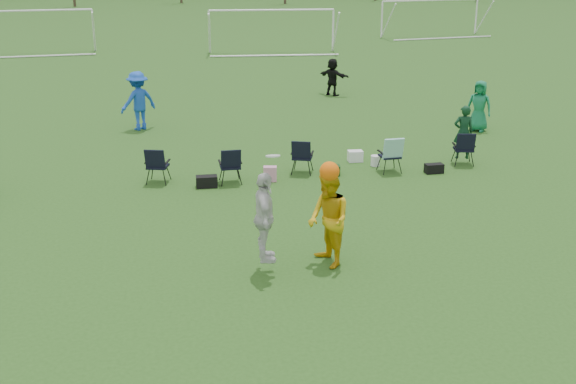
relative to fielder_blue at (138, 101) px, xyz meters
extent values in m
plane|color=#265019|center=(3.33, -13.89, -0.99)|extent=(260.00, 260.00, 0.00)
imported|color=blue|center=(0.00, 0.00, 0.00)|extent=(1.48, 1.29, 1.98)
imported|color=#147248|center=(11.28, -2.17, -0.14)|extent=(0.99, 0.95, 1.71)
imported|color=black|center=(7.84, 4.67, -0.22)|extent=(1.27, 1.38, 1.54)
imported|color=silver|center=(2.58, -12.11, 0.16)|extent=(0.49, 1.04, 1.74)
imported|color=gold|center=(3.86, -11.90, -0.04)|extent=(0.91, 1.06, 1.89)
sphere|color=orange|center=(3.86, -11.90, 0.93)|extent=(0.38, 0.38, 0.38)
cylinder|color=white|center=(2.75, -12.12, 1.35)|extent=(0.27, 0.27, 0.07)
imported|color=#0E351D|center=(9.22, -5.72, -0.07)|extent=(0.62, 0.46, 1.55)
cube|color=black|center=(1.84, -6.64, -0.84)|extent=(0.55, 0.31, 0.30)
cube|color=pink|center=(3.54, -6.42, -0.79)|extent=(0.38, 0.27, 0.40)
cube|color=#0F3812|center=(5.27, -6.20, -0.85)|extent=(0.48, 0.33, 0.28)
cube|color=white|center=(6.25, -5.02, -0.83)|extent=(0.43, 0.31, 0.32)
cylinder|color=white|center=(6.70, -5.55, -0.84)|extent=(0.26, 0.26, 0.30)
cube|color=black|center=(8.11, -6.48, -0.86)|extent=(0.51, 0.28, 0.26)
cube|color=black|center=(0.60, -6.02, -0.51)|extent=(0.74, 0.74, 0.96)
cube|color=black|center=(2.48, -6.38, -0.51)|extent=(0.61, 0.61, 0.96)
cube|color=black|center=(4.52, -5.85, -0.51)|extent=(0.76, 0.76, 0.96)
cube|color=black|center=(6.92, -6.15, -0.51)|extent=(0.64, 0.64, 0.96)
cube|color=black|center=(9.22, -5.82, -0.51)|extent=(0.71, 0.71, 0.96)
cylinder|color=white|center=(-3.04, 20.43, 0.21)|extent=(0.12, 0.12, 2.40)
cylinder|color=white|center=(-6.67, 20.11, 1.41)|extent=(7.28, 0.76, 0.12)
cylinder|color=white|center=(3.69, 18.36, 0.21)|extent=(0.12, 0.12, 2.40)
cylinder|color=white|center=(10.97, 17.86, 0.21)|extent=(0.12, 0.12, 2.40)
cylinder|color=white|center=(7.33, 18.11, 1.41)|extent=(7.29, 0.63, 0.12)
cylinder|color=white|center=(15.71, 23.60, 0.21)|extent=(0.12, 0.12, 2.40)
cylinder|color=white|center=(22.94, 24.62, 0.21)|extent=(0.12, 0.12, 2.40)
cylinder|color=white|center=(19.33, 24.11, 1.41)|extent=(7.25, 1.13, 0.12)
camera|label=1|loc=(0.86, -24.55, 4.97)|focal=45.00mm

